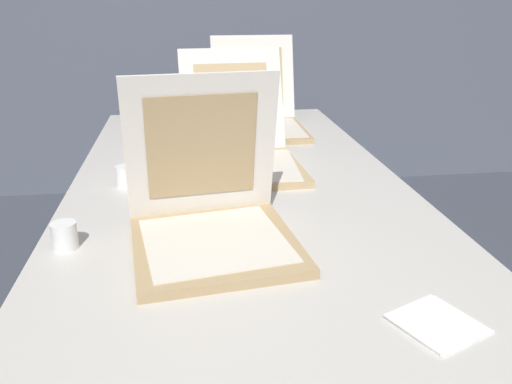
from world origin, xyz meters
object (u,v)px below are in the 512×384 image
cup_white_near_left (65,236)px  napkin_pile (437,323)px  table (242,205)px  pizza_box_front (212,221)px  pizza_box_middle (241,152)px  pizza_box_back (259,118)px  cup_white_far (167,151)px  cup_white_mid (126,176)px

cup_white_near_left → napkin_pile: cup_white_near_left is taller
table → cup_white_near_left: 0.52m
pizza_box_front → cup_white_near_left: 0.33m
table → pizza_box_middle: bearing=83.5°
pizza_box_back → cup_white_near_left: size_ratio=7.51×
pizza_box_front → pizza_box_middle: pizza_box_front is taller
pizza_box_front → cup_white_far: 0.66m
pizza_box_front → napkin_pile: size_ratio=2.33×
pizza_box_middle → table: bearing=-99.6°
pizza_box_middle → cup_white_far: bearing=150.5°
cup_white_far → napkin_pile: (0.48, -1.01, -0.03)m
pizza_box_middle → cup_white_near_left: (-0.45, -0.51, -0.02)m
pizza_box_front → cup_white_near_left: (-0.33, 0.02, -0.02)m
pizza_box_back → cup_white_near_left: pizza_box_back is taller
pizza_box_middle → cup_white_far: size_ratio=8.27×
pizza_box_middle → cup_white_mid: size_ratio=8.27×
pizza_box_front → pizza_box_back: pizza_box_front is taller
cup_white_mid → cup_white_near_left: (-0.10, -0.39, 0.00)m
cup_white_mid → cup_white_far: (0.12, 0.24, 0.00)m
cup_white_mid → pizza_box_back: bearing=50.8°
cup_white_near_left → napkin_pile: bearing=-29.0°
pizza_box_back → cup_white_far: pizza_box_back is taller
cup_white_near_left → cup_white_far: bearing=71.4°
table → pizza_box_front: size_ratio=5.35×
pizza_box_front → pizza_box_back: size_ratio=0.87×
cup_white_mid → cup_white_near_left: bearing=-103.9°
cup_white_mid → napkin_pile: (0.60, -0.77, -0.03)m
table → napkin_pile: (0.26, -0.67, 0.05)m
table → cup_white_near_left: bearing=-145.9°
pizza_box_front → cup_white_far: (-0.12, 0.65, -0.02)m
pizza_box_back → cup_white_mid: pizza_box_back is taller
cup_white_mid → napkin_pile: cup_white_mid is taller
pizza_box_back → cup_white_mid: size_ratio=7.51×
pizza_box_front → cup_white_mid: (-0.23, 0.41, -0.02)m
table → cup_white_far: (-0.22, 0.34, 0.07)m
pizza_box_front → pizza_box_back: 1.03m
pizza_box_front → pizza_box_middle: (0.13, 0.53, -0.00)m
pizza_box_back → napkin_pile: bearing=-85.4°
cup_white_mid → napkin_pile: 0.97m
cup_white_mid → napkin_pile: bearing=-52.2°
pizza_box_back → cup_white_mid: (-0.48, -0.59, -0.02)m
cup_white_far → pizza_box_middle: bearing=-26.4°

